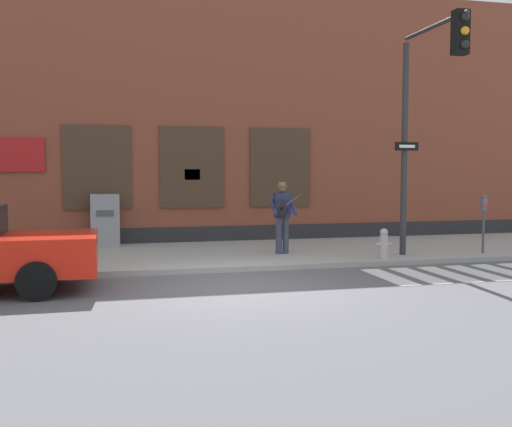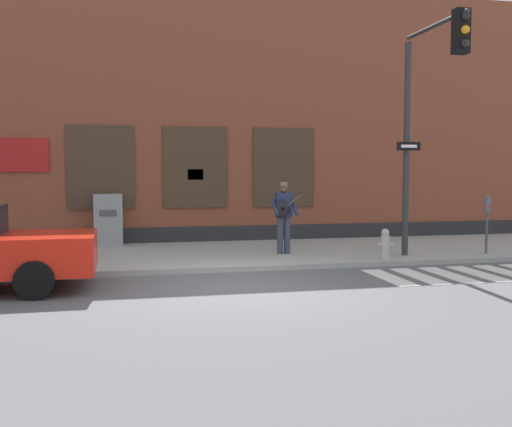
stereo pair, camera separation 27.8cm
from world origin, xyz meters
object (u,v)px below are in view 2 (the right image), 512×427
at_px(parking_meter, 487,215).
at_px(fire_hydrant, 385,244).
at_px(utility_box, 109,220).
at_px(traffic_light, 427,100).
at_px(busker, 284,213).

distance_m(parking_meter, fire_hydrant, 2.88).
bearing_deg(utility_box, traffic_light, -31.67).
xyz_separation_m(busker, traffic_light, (2.79, -1.78, 2.58)).
height_order(parking_meter, utility_box, parking_meter).
relative_size(traffic_light, fire_hydrant, 7.45).
xyz_separation_m(parking_meter, utility_box, (-9.06, 3.54, -0.25)).
xyz_separation_m(traffic_light, utility_box, (-6.98, 4.31, -2.88)).
relative_size(parking_meter, fire_hydrant, 2.05).
distance_m(busker, parking_meter, 4.97).
xyz_separation_m(traffic_light, fire_hydrant, (-0.72, 0.48, -3.24)).
relative_size(traffic_light, parking_meter, 3.64).
xyz_separation_m(busker, utility_box, (-4.19, 2.53, -0.30)).
distance_m(traffic_light, parking_meter, 3.44).
bearing_deg(parking_meter, traffic_light, -159.73).
height_order(traffic_light, parking_meter, traffic_light).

